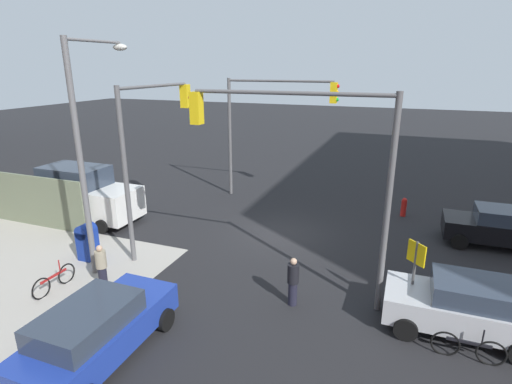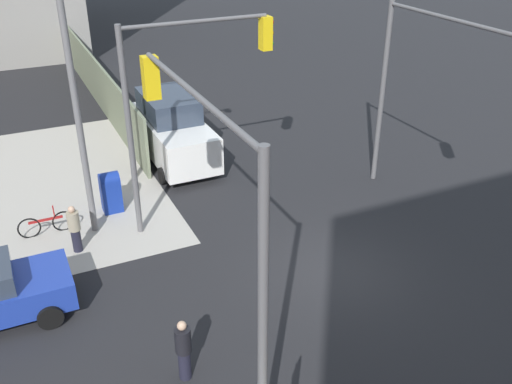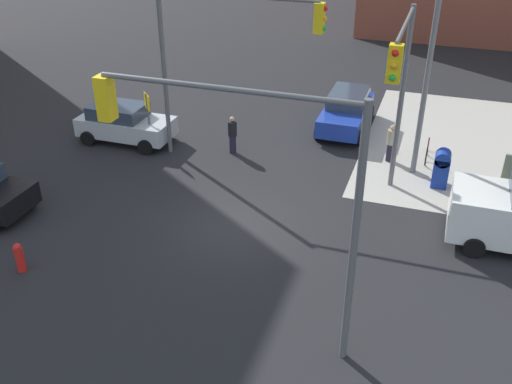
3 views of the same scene
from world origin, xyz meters
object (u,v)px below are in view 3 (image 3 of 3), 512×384
(traffic_signal_ne_corner, at_px, (400,80))
(bicycle_leaning_on_fence, at_px, (427,151))
(pedestrian_waiting, at_px, (233,134))
(pedestrian_crossing, at_px, (391,143))
(bicycle_at_crosswalk, at_px, (138,123))
(fire_hydrant, at_px, (19,257))
(coupe_silver, at_px, (124,123))
(coupe_blue, at_px, (347,110))
(street_lamp_corner, at_px, (430,55))
(mailbox_blue, at_px, (441,167))
(traffic_signal_se_corner, at_px, (251,169))
(traffic_signal_nw_corner, at_px, (222,44))

(traffic_signal_ne_corner, distance_m, bicycle_leaning_on_fence, 6.27)
(pedestrian_waiting, bearing_deg, pedestrian_crossing, -42.81)
(bicycle_leaning_on_fence, relative_size, bicycle_at_crosswalk, 1.00)
(fire_hydrant, height_order, bicycle_at_crosswalk, bicycle_at_crosswalk)
(traffic_signal_ne_corner, bearing_deg, coupe_silver, 169.38)
(fire_hydrant, height_order, bicycle_leaning_on_fence, bicycle_leaning_on_fence)
(coupe_silver, relative_size, bicycle_at_crosswalk, 2.28)
(coupe_blue, bearing_deg, street_lamp_corner, -49.49)
(traffic_signal_ne_corner, height_order, coupe_silver, traffic_signal_ne_corner)
(mailbox_blue, bearing_deg, pedestrian_crossing, 143.13)
(mailbox_blue, relative_size, coupe_blue, 0.32)
(pedestrian_waiting, bearing_deg, bicycle_leaning_on_fence, -39.93)
(mailbox_blue, bearing_deg, fire_hydrant, -140.60)
(traffic_signal_ne_corner, bearing_deg, mailbox_blue, 53.39)
(bicycle_at_crosswalk, bearing_deg, coupe_blue, 20.68)
(bicycle_leaning_on_fence, bearing_deg, fire_hydrant, -132.93)
(mailbox_blue, relative_size, pedestrian_crossing, 0.93)
(pedestrian_crossing, bearing_deg, coupe_silver, -71.21)
(traffic_signal_se_corner, distance_m, fire_hydrant, 8.31)
(coupe_blue, bearing_deg, traffic_signal_nw_corner, -129.45)
(coupe_silver, xyz_separation_m, pedestrian_waiting, (4.76, 0.38, -0.02))
(traffic_signal_ne_corner, xyz_separation_m, coupe_silver, (-11.26, 2.11, -3.74))
(pedestrian_crossing, relative_size, pedestrian_waiting, 0.97)
(traffic_signal_se_corner, bearing_deg, street_lamp_corner, 73.16)
(traffic_signal_se_corner, xyz_separation_m, coupe_blue, (-0.28, 13.78, -3.82))
(street_lamp_corner, xyz_separation_m, bicycle_at_crosswalk, (-11.99, 0.57, -4.35))
(fire_hydrant, distance_m, bicycle_at_crosswalk, 10.36)
(traffic_signal_nw_corner, distance_m, bicycle_at_crosswalk, 6.61)
(traffic_signal_ne_corner, height_order, fire_hydrant, traffic_signal_ne_corner)
(mailbox_blue, bearing_deg, traffic_signal_ne_corner, -126.61)
(traffic_signal_ne_corner, relative_size, pedestrian_crossing, 4.21)
(pedestrian_crossing, bearing_deg, traffic_signal_ne_corner, 14.61)
(traffic_signal_se_corner, height_order, bicycle_at_crosswalk, traffic_signal_se_corner)
(traffic_signal_nw_corner, distance_m, traffic_signal_se_corner, 9.94)
(mailbox_blue, height_order, bicycle_leaning_on_fence, mailbox_blue)
(fire_hydrant, xyz_separation_m, pedestrian_crossing, (9.20, 10.70, 0.31))
(coupe_blue, height_order, pedestrian_crossing, coupe_blue)
(traffic_signal_ne_corner, relative_size, mailbox_blue, 4.55)
(traffic_signal_ne_corner, xyz_separation_m, bicycle_at_crosswalk, (-11.30, 3.29, -4.24))
(traffic_signal_nw_corner, bearing_deg, fire_hydrant, -108.78)
(traffic_signal_se_corner, xyz_separation_m, bicycle_at_crosswalk, (-8.98, 10.50, -4.32))
(traffic_signal_se_corner, bearing_deg, pedestrian_crossing, 79.58)
(mailbox_blue, distance_m, bicycle_leaning_on_fence, 2.32)
(coupe_silver, bearing_deg, pedestrian_waiting, 4.53)
(coupe_blue, bearing_deg, traffic_signal_ne_corner, -68.35)
(pedestrian_crossing, distance_m, bicycle_at_crosswalk, 11.02)
(bicycle_leaning_on_fence, height_order, bicycle_at_crosswalk, same)
(traffic_signal_se_corner, distance_m, traffic_signal_ne_corner, 7.58)
(traffic_signal_ne_corner, bearing_deg, fire_hydrant, -143.96)
(street_lamp_corner, relative_size, coupe_silver, 2.00)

